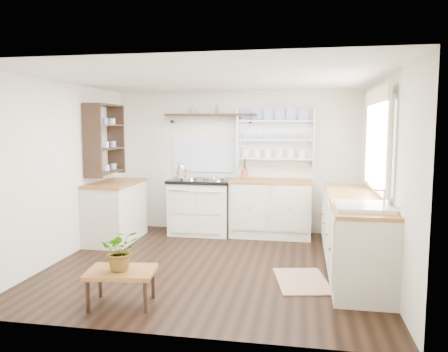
% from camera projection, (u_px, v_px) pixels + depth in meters
% --- Properties ---
extents(floor, '(4.00, 3.80, 0.01)m').
position_uv_depth(floor, '(213.00, 265.00, 5.49)').
color(floor, black).
rests_on(floor, ground).
extents(wall_back, '(4.00, 0.02, 2.30)m').
position_uv_depth(wall_back, '(236.00, 162.00, 7.22)').
color(wall_back, silver).
rests_on(wall_back, ground).
extents(wall_right, '(0.02, 3.80, 2.30)m').
position_uv_depth(wall_right, '(384.00, 177.00, 5.01)').
color(wall_right, silver).
rests_on(wall_right, ground).
extents(wall_left, '(0.02, 3.80, 2.30)m').
position_uv_depth(wall_left, '(64.00, 171.00, 5.71)').
color(wall_left, silver).
rests_on(wall_left, ground).
extents(ceiling, '(4.00, 3.80, 0.01)m').
position_uv_depth(ceiling, '(213.00, 79.00, 5.23)').
color(ceiling, white).
rests_on(ceiling, wall_back).
extents(window, '(0.08, 1.55, 1.22)m').
position_uv_depth(window, '(378.00, 141.00, 5.12)').
color(window, white).
rests_on(window, wall_right).
extents(aga_cooker, '(0.99, 0.69, 0.92)m').
position_uv_depth(aga_cooker, '(201.00, 206.00, 7.07)').
color(aga_cooker, silver).
rests_on(aga_cooker, floor).
extents(back_cabinets, '(1.27, 0.63, 0.90)m').
position_uv_depth(back_cabinets, '(271.00, 207.00, 6.90)').
color(back_cabinets, beige).
rests_on(back_cabinets, floor).
extents(right_cabinets, '(0.62, 2.43, 0.90)m').
position_uv_depth(right_cabinets, '(354.00, 233.00, 5.24)').
color(right_cabinets, beige).
rests_on(right_cabinets, floor).
extents(belfast_sink, '(0.55, 0.60, 0.45)m').
position_uv_depth(belfast_sink, '(363.00, 218.00, 4.47)').
color(belfast_sink, white).
rests_on(belfast_sink, right_cabinets).
extents(left_cabinets, '(0.62, 1.13, 0.90)m').
position_uv_depth(left_cabinets, '(116.00, 211.00, 6.62)').
color(left_cabinets, beige).
rests_on(left_cabinets, floor).
extents(plate_rack, '(1.20, 0.22, 0.90)m').
position_uv_depth(plate_rack, '(276.00, 138.00, 7.02)').
color(plate_rack, white).
rests_on(plate_rack, wall_back).
extents(high_shelf, '(1.50, 0.29, 0.16)m').
position_uv_depth(high_shelf, '(211.00, 116.00, 7.08)').
color(high_shelf, black).
rests_on(high_shelf, wall_back).
extents(left_shelving, '(0.28, 0.80, 1.05)m').
position_uv_depth(left_shelving, '(105.00, 139.00, 6.52)').
color(left_shelving, black).
rests_on(left_shelving, wall_left).
extents(kettle, '(0.17, 0.17, 0.21)m').
position_uv_depth(kettle, '(182.00, 170.00, 6.93)').
color(kettle, silver).
rests_on(kettle, aga_cooker).
extents(utensil_crock, '(0.12, 0.12, 0.14)m').
position_uv_depth(utensil_crock, '(244.00, 174.00, 6.99)').
color(utensil_crock, brown).
rests_on(utensil_crock, back_cabinets).
extents(center_table, '(0.70, 0.54, 0.35)m').
position_uv_depth(center_table, '(121.00, 274.00, 4.23)').
color(center_table, brown).
rests_on(center_table, floor).
extents(potted_plant, '(0.46, 0.44, 0.40)m').
position_uv_depth(potted_plant, '(121.00, 250.00, 4.20)').
color(potted_plant, '#3F7233').
rests_on(potted_plant, center_table).
extents(floor_rug, '(0.70, 0.94, 0.02)m').
position_uv_depth(floor_rug, '(302.00, 281.00, 4.89)').
color(floor_rug, '#7D5D49').
rests_on(floor_rug, floor).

